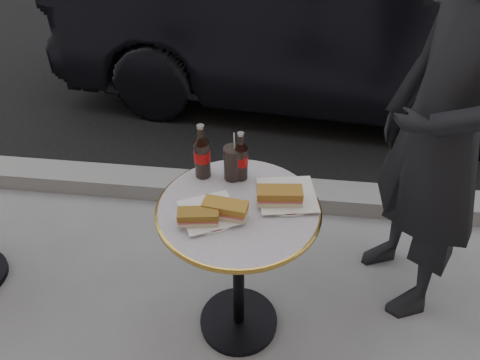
# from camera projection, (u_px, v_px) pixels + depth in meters

# --- Properties ---
(ground) EXTENTS (80.00, 80.00, 0.00)m
(ground) POSITION_uv_depth(u_px,v_px,m) (239.00, 322.00, 2.20)
(ground) COLOR gray
(ground) RESTS_ON ground
(curb) EXTENTS (40.00, 0.20, 0.12)m
(curb) POSITION_uv_depth(u_px,v_px,m) (256.00, 192.00, 2.87)
(curb) COLOR gray
(curb) RESTS_ON ground
(bistro_table) EXTENTS (0.62, 0.62, 0.73)m
(bistro_table) POSITION_uv_depth(u_px,v_px,m) (239.00, 271.00, 1.97)
(bistro_table) COLOR #BAB2C4
(bistro_table) RESTS_ON ground
(plate_left) EXTENTS (0.26, 0.26, 0.01)m
(plate_left) POSITION_uv_depth(u_px,v_px,m) (209.00, 214.00, 1.70)
(plate_left) COLOR white
(plate_left) RESTS_ON bistro_table
(plate_right) EXTENTS (0.23, 0.23, 0.01)m
(plate_right) POSITION_uv_depth(u_px,v_px,m) (287.00, 196.00, 1.78)
(plate_right) COLOR silver
(plate_right) RESTS_ON bistro_table
(sandwich_left_a) EXTENTS (0.15, 0.09, 0.05)m
(sandwich_left_a) POSITION_uv_depth(u_px,v_px,m) (198.00, 217.00, 1.64)
(sandwich_left_a) COLOR olive
(sandwich_left_a) RESTS_ON plate_left
(sandwich_left_b) EXTENTS (0.17, 0.09, 0.06)m
(sandwich_left_b) POSITION_uv_depth(u_px,v_px,m) (225.00, 210.00, 1.67)
(sandwich_left_b) COLOR #AC792B
(sandwich_left_b) RESTS_ON plate_left
(sandwich_right) EXTENTS (0.18, 0.10, 0.06)m
(sandwich_right) POSITION_uv_depth(u_px,v_px,m) (279.00, 196.00, 1.73)
(sandwich_right) COLOR #A36E29
(sandwich_right) RESTS_ON plate_right
(cola_bottle_left) EXTENTS (0.08, 0.08, 0.24)m
(cola_bottle_left) POSITION_uv_depth(u_px,v_px,m) (202.00, 151.00, 1.82)
(cola_bottle_left) COLOR black
(cola_bottle_left) RESTS_ON bistro_table
(cola_bottle_right) EXTENTS (0.06, 0.06, 0.21)m
(cola_bottle_right) POSITION_uv_depth(u_px,v_px,m) (241.00, 156.00, 1.81)
(cola_bottle_right) COLOR black
(cola_bottle_right) RESTS_ON bistro_table
(cola_glass) EXTENTS (0.08, 0.08, 0.15)m
(cola_glass) POSITION_uv_depth(u_px,v_px,m) (232.00, 163.00, 1.83)
(cola_glass) COLOR black
(cola_glass) RESTS_ON bistro_table
(parked_car) EXTENTS (1.74, 4.06, 1.30)m
(parked_car) POSITION_uv_depth(u_px,v_px,m) (326.00, 20.00, 3.51)
(parked_car) COLOR black
(parked_car) RESTS_ON ground
(pedestrian) EXTENTS (0.63, 0.76, 1.79)m
(pedestrian) POSITION_uv_depth(u_px,v_px,m) (442.00, 136.00, 1.82)
(pedestrian) COLOR black
(pedestrian) RESTS_ON ground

